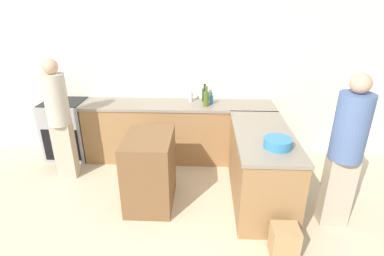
{
  "coord_description": "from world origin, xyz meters",
  "views": [
    {
      "loc": [
        0.4,
        -2.42,
        2.37
      ],
      "look_at": [
        0.26,
        0.87,
        0.97
      ],
      "focal_mm": 28.0,
      "sensor_mm": 36.0,
      "label": 1
    }
  ],
  "objects_px": {
    "vinegar_bottle_clear": "(191,97)",
    "paper_bag": "(284,242)",
    "person_at_peninsula": "(346,149)",
    "range_oven": "(68,129)",
    "wine_bottle_dark": "(205,94)",
    "person_by_range": "(59,116)",
    "mixing_bowl": "(278,143)",
    "island_table": "(150,170)",
    "olive_oil_bottle": "(206,98)",
    "dish_soap_bottle": "(211,99)"
  },
  "relations": [
    {
      "from": "mixing_bowl",
      "to": "wine_bottle_dark",
      "type": "relative_size",
      "value": 1.11
    },
    {
      "from": "person_at_peninsula",
      "to": "paper_bag",
      "type": "relative_size",
      "value": 5.05
    },
    {
      "from": "island_table",
      "to": "vinegar_bottle_clear",
      "type": "bearing_deg",
      "value": 71.4
    },
    {
      "from": "person_by_range",
      "to": "paper_bag",
      "type": "distance_m",
      "value": 3.2
    },
    {
      "from": "mixing_bowl",
      "to": "range_oven",
      "type": "bearing_deg",
      "value": 154.37
    },
    {
      "from": "range_oven",
      "to": "person_at_peninsula",
      "type": "xyz_separation_m",
      "value": [
        3.69,
        -1.49,
        0.48
      ]
    },
    {
      "from": "island_table",
      "to": "person_at_peninsula",
      "type": "relative_size",
      "value": 0.52
    },
    {
      "from": "island_table",
      "to": "dish_soap_bottle",
      "type": "xyz_separation_m",
      "value": [
        0.76,
        1.2,
        0.55
      ]
    },
    {
      "from": "range_oven",
      "to": "dish_soap_bottle",
      "type": "xyz_separation_m",
      "value": [
        2.3,
        0.01,
        0.53
      ]
    },
    {
      "from": "vinegar_bottle_clear",
      "to": "person_by_range",
      "type": "height_order",
      "value": "person_by_range"
    },
    {
      "from": "mixing_bowl",
      "to": "vinegar_bottle_clear",
      "type": "bearing_deg",
      "value": 122.82
    },
    {
      "from": "olive_oil_bottle",
      "to": "paper_bag",
      "type": "xyz_separation_m",
      "value": [
        0.79,
        -1.93,
        -0.87
      ]
    },
    {
      "from": "olive_oil_bottle",
      "to": "person_by_range",
      "type": "distance_m",
      "value": 2.07
    },
    {
      "from": "wine_bottle_dark",
      "to": "person_by_range",
      "type": "bearing_deg",
      "value": -158.21
    },
    {
      "from": "mixing_bowl",
      "to": "person_at_peninsula",
      "type": "relative_size",
      "value": 0.17
    },
    {
      "from": "vinegar_bottle_clear",
      "to": "olive_oil_bottle",
      "type": "bearing_deg",
      "value": -42.12
    },
    {
      "from": "vinegar_bottle_clear",
      "to": "olive_oil_bottle",
      "type": "xyz_separation_m",
      "value": [
        0.24,
        -0.22,
        0.04
      ]
    },
    {
      "from": "dish_soap_bottle",
      "to": "person_at_peninsula",
      "type": "height_order",
      "value": "person_at_peninsula"
    },
    {
      "from": "range_oven",
      "to": "wine_bottle_dark",
      "type": "relative_size",
      "value": 3.45
    },
    {
      "from": "mixing_bowl",
      "to": "person_by_range",
      "type": "relative_size",
      "value": 0.18
    },
    {
      "from": "olive_oil_bottle",
      "to": "person_at_peninsula",
      "type": "bearing_deg",
      "value": -43.59
    },
    {
      "from": "wine_bottle_dark",
      "to": "person_by_range",
      "type": "distance_m",
      "value": 2.12
    },
    {
      "from": "range_oven",
      "to": "person_by_range",
      "type": "xyz_separation_m",
      "value": [
        0.23,
        -0.63,
        0.47
      ]
    },
    {
      "from": "person_at_peninsula",
      "to": "paper_bag",
      "type": "height_order",
      "value": "person_at_peninsula"
    },
    {
      "from": "island_table",
      "to": "mixing_bowl",
      "type": "distance_m",
      "value": 1.56
    },
    {
      "from": "island_table",
      "to": "paper_bag",
      "type": "distance_m",
      "value": 1.71
    },
    {
      "from": "range_oven",
      "to": "wine_bottle_dark",
      "type": "xyz_separation_m",
      "value": [
        2.2,
        0.15,
        0.57
      ]
    },
    {
      "from": "wine_bottle_dark",
      "to": "person_by_range",
      "type": "relative_size",
      "value": 0.16
    },
    {
      "from": "island_table",
      "to": "person_by_range",
      "type": "distance_m",
      "value": 1.5
    },
    {
      "from": "vinegar_bottle_clear",
      "to": "person_at_peninsula",
      "type": "distance_m",
      "value": 2.35
    },
    {
      "from": "wine_bottle_dark",
      "to": "vinegar_bottle_clear",
      "type": "relative_size",
      "value": 1.37
    },
    {
      "from": "mixing_bowl",
      "to": "island_table",
      "type": "bearing_deg",
      "value": 170.17
    },
    {
      "from": "person_at_peninsula",
      "to": "paper_bag",
      "type": "xyz_separation_m",
      "value": [
        -0.67,
        -0.53,
        -0.78
      ]
    },
    {
      "from": "dish_soap_bottle",
      "to": "vinegar_bottle_clear",
      "type": "bearing_deg",
      "value": 160.85
    },
    {
      "from": "mixing_bowl",
      "to": "dish_soap_bottle",
      "type": "bearing_deg",
      "value": 115.35
    },
    {
      "from": "dish_soap_bottle",
      "to": "person_by_range",
      "type": "bearing_deg",
      "value": -162.62
    },
    {
      "from": "wine_bottle_dark",
      "to": "vinegar_bottle_clear",
      "type": "distance_m",
      "value": 0.22
    },
    {
      "from": "range_oven",
      "to": "vinegar_bottle_clear",
      "type": "bearing_deg",
      "value": 3.62
    },
    {
      "from": "mixing_bowl",
      "to": "vinegar_bottle_clear",
      "type": "height_order",
      "value": "vinegar_bottle_clear"
    },
    {
      "from": "person_by_range",
      "to": "person_at_peninsula",
      "type": "relative_size",
      "value": 0.98
    },
    {
      "from": "range_oven",
      "to": "olive_oil_bottle",
      "type": "relative_size",
      "value": 3.1
    },
    {
      "from": "island_table",
      "to": "wine_bottle_dark",
      "type": "height_order",
      "value": "wine_bottle_dark"
    },
    {
      "from": "olive_oil_bottle",
      "to": "person_at_peninsula",
      "type": "height_order",
      "value": "person_at_peninsula"
    },
    {
      "from": "olive_oil_bottle",
      "to": "dish_soap_bottle",
      "type": "height_order",
      "value": "olive_oil_bottle"
    },
    {
      "from": "paper_bag",
      "to": "person_at_peninsula",
      "type": "bearing_deg",
      "value": 38.27
    },
    {
      "from": "mixing_bowl",
      "to": "olive_oil_bottle",
      "type": "distance_m",
      "value": 1.55
    },
    {
      "from": "vinegar_bottle_clear",
      "to": "paper_bag",
      "type": "height_order",
      "value": "vinegar_bottle_clear"
    },
    {
      "from": "paper_bag",
      "to": "wine_bottle_dark",
      "type": "bearing_deg",
      "value": 110.56
    },
    {
      "from": "mixing_bowl",
      "to": "olive_oil_bottle",
      "type": "xyz_separation_m",
      "value": [
        -0.76,
        1.34,
        0.07
      ]
    },
    {
      "from": "island_table",
      "to": "person_by_range",
      "type": "xyz_separation_m",
      "value": [
        -1.31,
        0.55,
        0.49
      ]
    }
  ]
}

